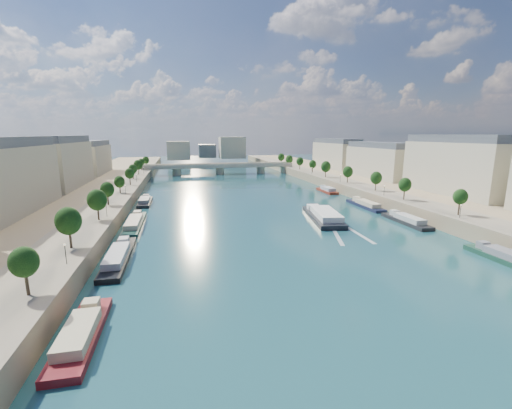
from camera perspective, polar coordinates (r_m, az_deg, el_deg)
name	(u,v)px	position (r m, az deg, el deg)	size (l,w,h in m)	color
ground	(253,206)	(146.26, -0.51, -0.20)	(700.00, 700.00, 0.00)	#0B2732
quay_left	(69,208)	(148.64, -28.77, -0.49)	(44.00, 520.00, 5.00)	#9E8460
quay_right	(402,194)	(175.40, 23.16, 1.68)	(44.00, 520.00, 5.00)	#9E8460
pave_left	(110,200)	(144.66, -23.17, 0.75)	(14.00, 520.00, 0.10)	gray
pave_right	(374,189)	(166.71, 19.03, 2.39)	(14.00, 520.00, 0.10)	gray
trees_left	(115,185)	(145.41, -22.42, 3.03)	(4.80, 268.80, 8.26)	#382B1E
trees_right	(359,175)	(173.50, 16.87, 4.68)	(4.80, 268.80, 8.26)	#382B1E
lamps_left	(117,197)	(133.71, -22.11, 1.20)	(0.36, 200.36, 4.28)	black
lamps_right	(360,182)	(168.30, 16.90, 3.55)	(0.36, 200.36, 4.28)	black
buildings_left	(38,169)	(162.10, -32.54, 5.02)	(16.00, 226.00, 23.20)	beige
buildings_right	(412,162)	(191.09, 24.59, 6.53)	(16.00, 226.00, 23.20)	beige
skyline	(211,149)	(361.30, -7.46, 9.14)	(79.00, 42.00, 22.00)	beige
bridge	(220,167)	(262.58, -6.06, 6.15)	(112.00, 12.00, 8.15)	#C1B79E
tour_barge	(323,216)	(125.15, 11.17, -1.90)	(13.75, 31.82, 4.18)	black
wake	(345,232)	(111.06, 14.57, -4.44)	(11.83, 26.03, 0.04)	silver
moored_barges_left	(119,256)	(91.34, -21.85, -7.90)	(5.00, 161.83, 3.60)	#1C273E
moored_barges_right	(414,223)	(125.79, 24.80, -2.88)	(5.00, 155.06, 3.60)	black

